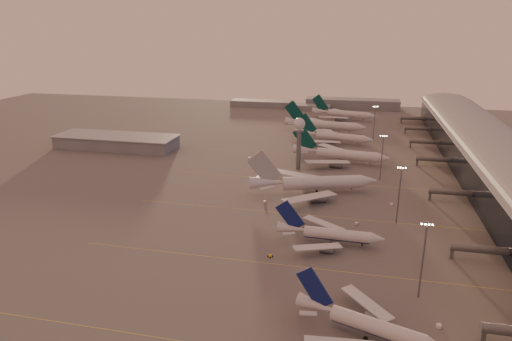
# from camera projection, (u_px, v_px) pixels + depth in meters

# --- Properties ---
(ground) EXTENTS (700.00, 700.00, 0.00)m
(ground) POSITION_uv_depth(u_px,v_px,m) (234.00, 275.00, 150.55)
(ground) COLOR #524F4F
(ground) RESTS_ON ground
(taxiway_markings) EXTENTS (180.00, 185.25, 0.02)m
(taxiway_markings) POSITION_uv_depth(u_px,v_px,m) (336.00, 217.00, 196.23)
(taxiway_markings) COLOR gold
(taxiway_markings) RESTS_ON ground
(terminal) EXTENTS (57.00, 362.00, 23.04)m
(terminal) POSITION_uv_depth(u_px,v_px,m) (501.00, 168.00, 226.83)
(terminal) COLOR black
(terminal) RESTS_ON ground
(hangar) EXTENTS (82.00, 27.00, 8.50)m
(hangar) POSITION_uv_depth(u_px,v_px,m) (117.00, 141.00, 304.52)
(hangar) COLOR slate
(hangar) RESTS_ON ground
(radar_tower) EXTENTS (6.40, 6.40, 31.10)m
(radar_tower) POSITION_uv_depth(u_px,v_px,m) (299.00, 133.00, 254.52)
(radar_tower) COLOR slate
(radar_tower) RESTS_ON ground
(mast_a) EXTENTS (3.60, 0.56, 25.00)m
(mast_a) POSITION_uv_depth(u_px,v_px,m) (423.00, 257.00, 134.13)
(mast_a) COLOR slate
(mast_a) RESTS_ON ground
(mast_b) EXTENTS (3.60, 0.56, 25.00)m
(mast_b) POSITION_uv_depth(u_px,v_px,m) (399.00, 192.00, 185.84)
(mast_b) COLOR slate
(mast_b) RESTS_ON ground
(mast_c) EXTENTS (3.60, 0.56, 25.00)m
(mast_c) POSITION_uv_depth(u_px,v_px,m) (382.00, 155.00, 237.96)
(mast_c) COLOR slate
(mast_c) RESTS_ON ground
(mast_d) EXTENTS (3.60, 0.56, 25.00)m
(mast_d) POSITION_uv_depth(u_px,v_px,m) (374.00, 121.00, 321.95)
(mast_d) COLOR slate
(mast_d) RESTS_ON ground
(distant_horizon) EXTENTS (165.00, 37.50, 9.00)m
(distant_horizon) POSITION_uv_depth(u_px,v_px,m) (324.00, 104.00, 450.72)
(distant_horizon) COLOR slate
(distant_horizon) RESTS_ON ground
(narrowbody_near) EXTENTS (39.23, 30.78, 15.90)m
(narrowbody_near) POSITION_uv_depth(u_px,v_px,m) (366.00, 326.00, 119.90)
(narrowbody_near) COLOR silver
(narrowbody_near) RESTS_ON ground
(narrowbody_mid) EXTENTS (40.88, 32.63, 15.97)m
(narrowbody_mid) POSITION_uv_depth(u_px,v_px,m) (329.00, 236.00, 171.23)
(narrowbody_mid) COLOR silver
(narrowbody_mid) RESTS_ON ground
(widebody_white) EXTENTS (61.78, 48.73, 22.49)m
(widebody_white) POSITION_uv_depth(u_px,v_px,m) (314.00, 186.00, 222.25)
(widebody_white) COLOR silver
(widebody_white) RESTS_ON ground
(greentail_a) EXTENTS (58.38, 46.90, 21.24)m
(greentail_a) POSITION_uv_depth(u_px,v_px,m) (340.00, 157.00, 271.86)
(greentail_a) COLOR silver
(greentail_a) RESTS_ON ground
(greentail_b) EXTENTS (53.35, 42.67, 19.60)m
(greentail_b) POSITION_uv_depth(u_px,v_px,m) (335.00, 138.00, 316.46)
(greentail_b) COLOR silver
(greentail_b) RESTS_ON ground
(greentail_c) EXTENTS (63.13, 50.70, 22.97)m
(greentail_c) POSITION_uv_depth(u_px,v_px,m) (325.00, 127.00, 348.96)
(greentail_c) COLOR silver
(greentail_c) RESTS_ON ground
(greentail_d) EXTENTS (56.35, 45.04, 20.74)m
(greentail_d) POSITION_uv_depth(u_px,v_px,m) (344.00, 115.00, 395.30)
(greentail_d) COLOR silver
(greentail_d) RESTS_ON ground
(gsv_catering_a) EXTENTS (5.93, 3.47, 4.57)m
(gsv_catering_a) POSITION_uv_depth(u_px,v_px,m) (441.00, 321.00, 123.50)
(gsv_catering_a) COLOR white
(gsv_catering_a) RESTS_ON ground
(gsv_tug_mid) EXTENTS (3.76, 3.43, 0.92)m
(gsv_tug_mid) POSITION_uv_depth(u_px,v_px,m) (270.00, 256.00, 161.82)
(gsv_tug_mid) COLOR yellow
(gsv_tug_mid) RESTS_ON ground
(gsv_truck_b) EXTENTS (6.23, 4.09, 2.37)m
(gsv_truck_b) POSITION_uv_depth(u_px,v_px,m) (358.00, 223.00, 187.38)
(gsv_truck_b) COLOR white
(gsv_truck_b) RESTS_ON ground
(gsv_truck_c) EXTENTS (5.67, 5.16, 2.29)m
(gsv_truck_c) POSITION_uv_depth(u_px,v_px,m) (266.00, 200.00, 211.09)
(gsv_truck_c) COLOR white
(gsv_truck_c) RESTS_ON ground
(gsv_catering_b) EXTENTS (5.69, 4.11, 4.27)m
(gsv_catering_b) POSITION_uv_depth(u_px,v_px,m) (392.00, 201.00, 207.68)
(gsv_catering_b) COLOR white
(gsv_catering_b) RESTS_ON ground
(gsv_tug_far) EXTENTS (3.41, 3.88, 0.95)m
(gsv_tug_far) POSITION_uv_depth(u_px,v_px,m) (311.00, 180.00, 240.32)
(gsv_tug_far) COLOR white
(gsv_tug_far) RESTS_ON ground
(gsv_truck_d) EXTENTS (3.52, 5.39, 2.05)m
(gsv_truck_d) POSITION_uv_depth(u_px,v_px,m) (249.00, 157.00, 280.75)
(gsv_truck_d) COLOR white
(gsv_truck_d) RESTS_ON ground
(gsv_tug_hangar) EXTENTS (3.87, 2.63, 1.03)m
(gsv_tug_hangar) POSITION_uv_depth(u_px,v_px,m) (361.00, 153.00, 291.17)
(gsv_tug_hangar) COLOR yellow
(gsv_tug_hangar) RESTS_ON ground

